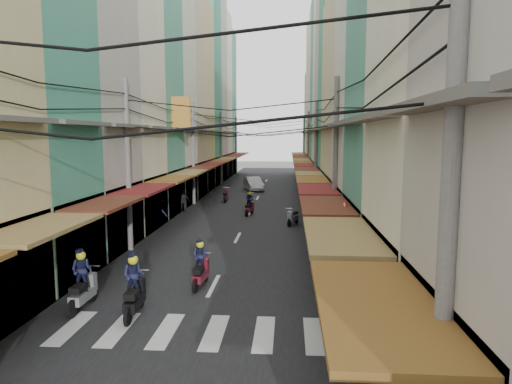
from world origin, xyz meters
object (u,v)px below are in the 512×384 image
at_px(traffic_sign, 345,223).
at_px(bicycle, 377,261).
at_px(white_car, 254,191).
at_px(market_umbrella, 412,232).

bearing_deg(traffic_sign, bicycle, 63.16).
height_order(white_car, market_umbrella, market_umbrella).
height_order(bicycle, traffic_sign, traffic_sign).
relative_size(white_car, bicycle, 3.06).
relative_size(bicycle, market_umbrella, 0.64).
xyz_separation_m(bicycle, market_umbrella, (0.37, -4.02, 2.17)).
height_order(bicycle, market_umbrella, market_umbrella).
xyz_separation_m(bicycle, traffic_sign, (-1.94, -3.83, 2.42)).
bearing_deg(market_umbrella, white_car, 104.91).
bearing_deg(bicycle, market_umbrella, 166.74).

